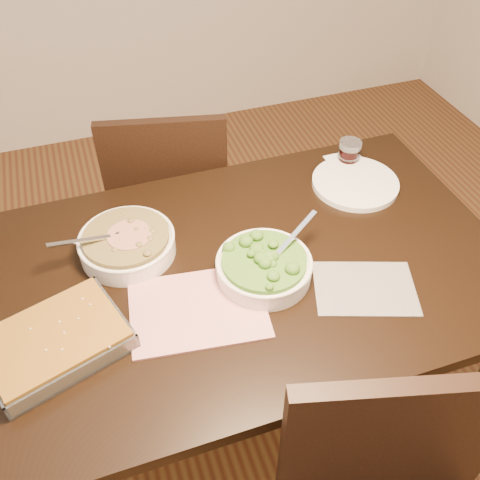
% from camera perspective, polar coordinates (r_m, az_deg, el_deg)
% --- Properties ---
extents(ground, '(4.00, 4.00, 0.00)m').
position_cam_1_polar(ground, '(2.07, 1.08, -16.94)').
color(ground, '#4B2515').
rests_on(ground, ground).
extents(table, '(1.40, 0.90, 0.75)m').
position_cam_1_polar(table, '(1.54, 1.40, -4.92)').
color(table, black).
rests_on(table, ground).
extents(magazine_a, '(0.37, 0.29, 0.01)m').
position_cam_1_polar(magazine_a, '(1.36, -4.51, -7.31)').
color(magazine_a, '#C2374A').
rests_on(magazine_a, table).
extents(magazine_b, '(0.31, 0.26, 0.00)m').
position_cam_1_polar(magazine_b, '(1.44, 13.16, -5.03)').
color(magazine_b, '#27282F').
rests_on(magazine_b, table).
extents(coaster, '(0.12, 0.12, 0.00)m').
position_cam_1_polar(coaster, '(1.85, 11.38, 8.06)').
color(coaster, white).
rests_on(coaster, table).
extents(stew_bowl, '(0.29, 0.27, 0.10)m').
position_cam_1_polar(stew_bowl, '(1.50, -11.96, -0.30)').
color(stew_bowl, white).
rests_on(stew_bowl, table).
extents(broccoli_bowl, '(0.27, 0.26, 0.10)m').
position_cam_1_polar(broccoli_bowl, '(1.41, 2.57, -2.83)').
color(broccoli_bowl, white).
rests_on(broccoli_bowl, table).
extents(baking_dish, '(0.37, 0.32, 0.06)m').
position_cam_1_polar(baking_dish, '(1.34, -19.04, -10.19)').
color(baking_dish, silver).
rests_on(baking_dish, table).
extents(wine_tumbler, '(0.07, 0.07, 0.08)m').
position_cam_1_polar(wine_tumbler, '(1.83, 11.57, 9.19)').
color(wine_tumbler, black).
rests_on(wine_tumbler, coaster).
extents(dinner_plate, '(0.27, 0.27, 0.02)m').
position_cam_1_polar(dinner_plate, '(1.76, 12.18, 5.96)').
color(dinner_plate, white).
rests_on(dinner_plate, table).
extents(chair_far, '(0.51, 0.51, 0.91)m').
position_cam_1_polar(chair_far, '(2.08, -7.45, 4.65)').
color(chair_far, black).
rests_on(chair_far, ground).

